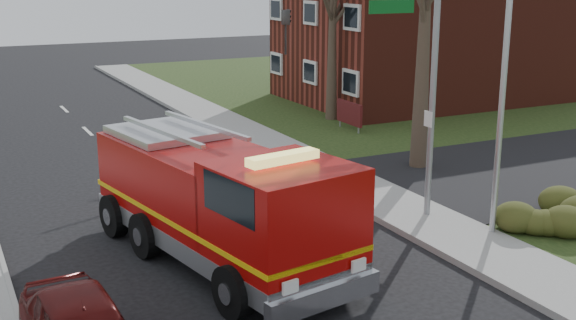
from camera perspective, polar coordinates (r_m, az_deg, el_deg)
name	(u,v)px	position (r m, az deg, el deg)	size (l,w,h in m)	color
ground	(243,278)	(17.40, -3.55, -9.28)	(120.00, 120.00, 0.00)	black
sidewalk_right	(451,234)	(20.40, 12.76, -5.71)	(2.40, 80.00, 0.15)	gray
brick_building	(430,34)	(41.35, 11.18, 9.74)	(15.40, 10.40, 7.25)	maroon
health_center_sign	(349,113)	(32.45, 4.87, 3.69)	(0.12, 2.00, 1.40)	#4E1214
hedge_corner	(556,212)	(21.40, 20.39, -3.88)	(2.80, 2.00, 0.90)	#343C16
traffic_signal_mast	(396,61)	(19.89, 8.55, 7.75)	(5.29, 0.18, 6.80)	gray
streetlight_pole	(502,71)	(19.57, 16.59, 6.73)	(1.48, 0.16, 8.40)	#B7BABF
fire_engine	(220,205)	(17.81, -5.36, -3.53)	(4.36, 8.64, 3.33)	#9B0807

